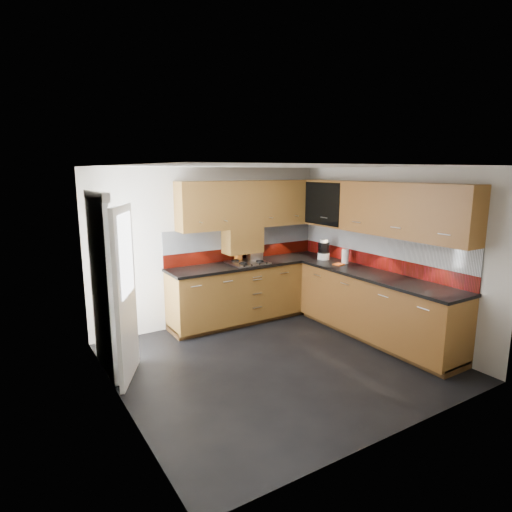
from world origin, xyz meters
TOP-DOWN VIEW (x-y plane):
  - room at (0.00, 0.00)m, footprint 4.00×3.80m
  - base_cabinets at (1.07, 0.72)m, footprint 2.70×3.20m
  - countertop at (1.05, 0.70)m, footprint 2.72×3.22m
  - backsplash at (1.28, 0.93)m, footprint 2.70×3.20m
  - upper_cabinets at (1.23, 0.78)m, footprint 2.50×3.20m
  - extractor_hood at (0.45, 1.64)m, footprint 0.60×0.33m
  - glass_cabinet at (1.71, 1.07)m, footprint 0.32×0.80m
  - back_door at (-1.78, 0.75)m, footprint 0.42×1.19m
  - gas_hob at (0.45, 1.47)m, footprint 0.58×0.51m
  - utensil_pot at (0.40, 1.68)m, footprint 0.13×0.13m
  - toaster at (0.65, 1.59)m, footprint 0.24×0.15m
  - food_processor at (1.64, 1.08)m, footprint 0.19×0.19m
  - paper_towel at (1.72, 0.66)m, footprint 0.13×0.13m
  - orange_cloth at (1.57, 0.63)m, footprint 0.17×0.15m

SIDE VIEW (x-z plane):
  - base_cabinets at x=1.07m, z-range -0.04..0.91m
  - countertop at x=1.05m, z-range 0.90..0.94m
  - orange_cloth at x=1.57m, z-range 0.94..0.96m
  - gas_hob at x=0.45m, z-range 0.93..0.98m
  - toaster at x=0.65m, z-range 0.94..1.11m
  - back_door at x=-1.78m, z-range 0.01..2.05m
  - utensil_pot at x=0.40m, z-range 0.80..1.28m
  - paper_towel at x=1.72m, z-range 0.94..1.16m
  - food_processor at x=1.64m, z-range 0.93..1.25m
  - backsplash at x=1.28m, z-range 0.94..1.48m
  - extractor_hood at x=0.45m, z-range 1.08..1.48m
  - room at x=0.00m, z-range 0.18..2.82m
  - upper_cabinets at x=1.23m, z-range 1.48..2.20m
  - glass_cabinet at x=1.71m, z-range 1.54..2.20m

